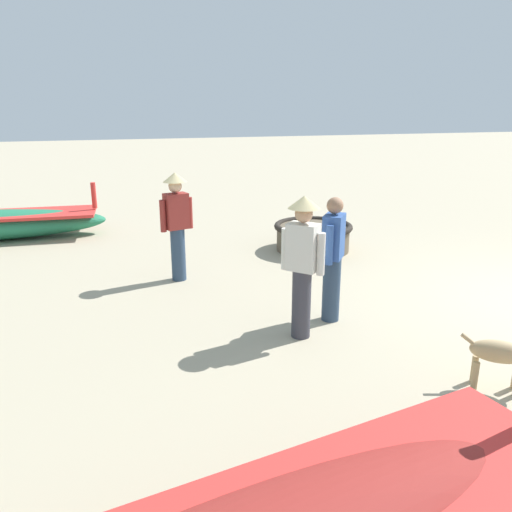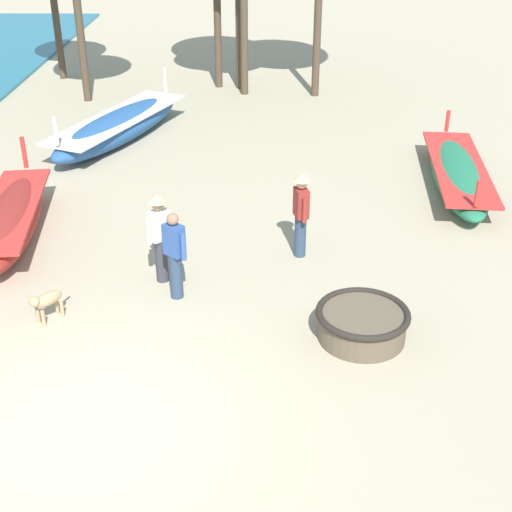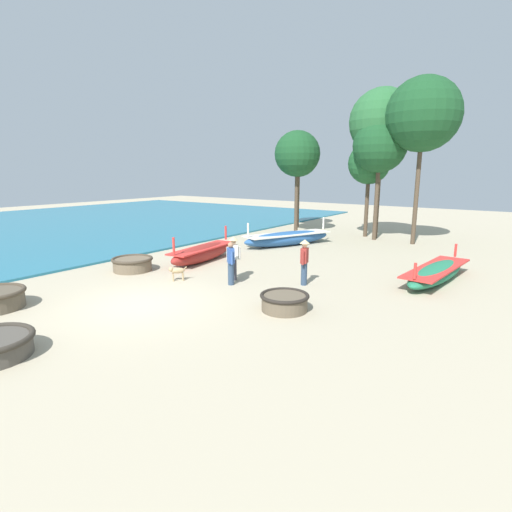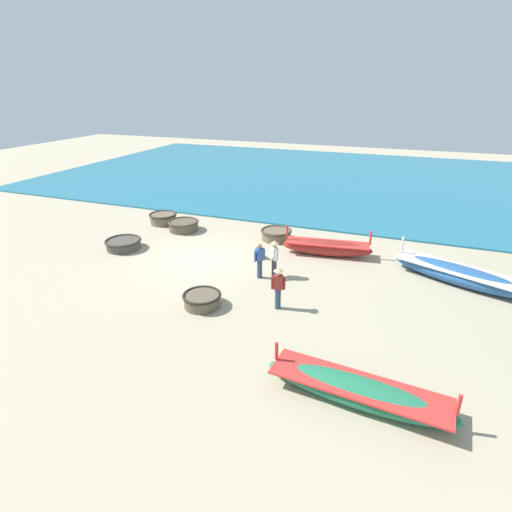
{
  "view_description": "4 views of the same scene",
  "coord_description": "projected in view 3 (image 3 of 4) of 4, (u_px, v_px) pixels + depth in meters",
  "views": [
    {
      "loc": [
        -4.39,
        6.16,
        2.59
      ],
      "look_at": [
        1.42,
        4.13,
        0.75
      ],
      "focal_mm": 35.0,
      "sensor_mm": 36.0,
      "label": 1
    },
    {
      "loc": [
        2.31,
        -7.04,
        6.44
      ],
      "look_at": [
        2.17,
        3.51,
        0.71
      ],
      "focal_mm": 50.0,
      "sensor_mm": 36.0,
      "label": 2
    },
    {
      "loc": [
        9.71,
        -7.45,
        4.04
      ],
      "look_at": [
        1.59,
        3.82,
        1.08
      ],
      "focal_mm": 28.0,
      "sensor_mm": 36.0,
      "label": 3
    },
    {
      "loc": [
        15.32,
        8.68,
        7.7
      ],
      "look_at": [
        0.99,
        3.24,
        1.06
      ],
      "focal_mm": 28.0,
      "sensor_mm": 36.0,
      "label": 4
    }
  ],
  "objects": [
    {
      "name": "tree_rightmost",
      "position": [
        423.0,
        115.0,
        21.12
      ],
      "size": [
        3.93,
        3.93,
        8.95
      ],
      "color": "#4C3D2D",
      "rests_on": "ground"
    },
    {
      "name": "tree_center",
      "position": [
        297.0,
        154.0,
        25.12
      ],
      "size": [
        2.87,
        2.87,
        6.55
      ],
      "color": "#4C3D2D",
      "rests_on": "ground"
    },
    {
      "name": "long_boat_red_hull",
      "position": [
        203.0,
        253.0,
        18.14
      ],
      "size": [
        1.52,
        4.39,
        1.4
      ],
      "color": "maroon",
      "rests_on": "ground"
    },
    {
      "name": "tree_right_mid",
      "position": [
        380.0,
        146.0,
        22.87
      ],
      "size": [
        3.08,
        3.08,
        7.01
      ],
      "color": "#4C3D2D",
      "rests_on": "ground"
    },
    {
      "name": "coracle_tilted",
      "position": [
        132.0,
        264.0,
        16.46
      ],
      "size": [
        1.67,
        1.67,
        0.56
      ],
      "color": "brown",
      "rests_on": "ground"
    },
    {
      "name": "tree_tall_back",
      "position": [
        382.0,
        122.0,
        23.26
      ],
      "size": [
        3.86,
        3.86,
        8.79
      ],
      "color": "#4C3D2D",
      "rests_on": "ground"
    },
    {
      "name": "tree_left_mid",
      "position": [
        299.0,
        157.0,
        28.14
      ],
      "size": [
        2.84,
        2.84,
        6.46
      ],
      "color": "#4C3D2D",
      "rests_on": "ground"
    },
    {
      "name": "coracle_nearest",
      "position": [
        285.0,
        301.0,
        11.77
      ],
      "size": [
        1.46,
        1.46,
        0.51
      ],
      "color": "brown",
      "rests_on": "ground"
    },
    {
      "name": "dog",
      "position": [
        177.0,
        271.0,
        14.95
      ],
      "size": [
        0.49,
        0.57,
        0.55
      ],
      "color": "tan",
      "rests_on": "ground"
    },
    {
      "name": "ground_plane",
      "position": [
        142.0,
        305.0,
        12.31
      ],
      "size": [
        80.0,
        80.0,
        0.0
      ],
      "primitive_type": "plane",
      "color": "tan"
    },
    {
      "name": "fisherman_crouching",
      "position": [
        304.0,
        259.0,
        14.26
      ],
      "size": [
        0.36,
        0.52,
        1.67
      ],
      "color": "#2D425B",
      "rests_on": "ground"
    },
    {
      "name": "long_boat_ochre_hull",
      "position": [
        288.0,
        238.0,
        22.1
      ],
      "size": [
        3.29,
        5.6,
        1.41
      ],
      "color": "#285693",
      "rests_on": "ground"
    },
    {
      "name": "fisherman_by_coracle",
      "position": [
        231.0,
        262.0,
        14.31
      ],
      "size": [
        0.43,
        0.39,
        1.57
      ],
      "color": "#2D425B",
      "rests_on": "ground"
    },
    {
      "name": "fisherman_standing_left",
      "position": [
        234.0,
        255.0,
        14.91
      ],
      "size": [
        0.42,
        0.39,
        1.67
      ],
      "color": "#383842",
      "rests_on": "ground"
    },
    {
      "name": "long_boat_white_hull",
      "position": [
        436.0,
        273.0,
        14.94
      ],
      "size": [
        1.58,
        5.12,
        1.09
      ],
      "color": "#237551",
      "rests_on": "ground"
    },
    {
      "name": "tree_leftmost",
      "position": [
        369.0,
        164.0,
        24.26
      ],
      "size": [
        2.53,
        2.53,
        5.78
      ],
      "color": "#4C3D2D",
      "rests_on": "ground"
    }
  ]
}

